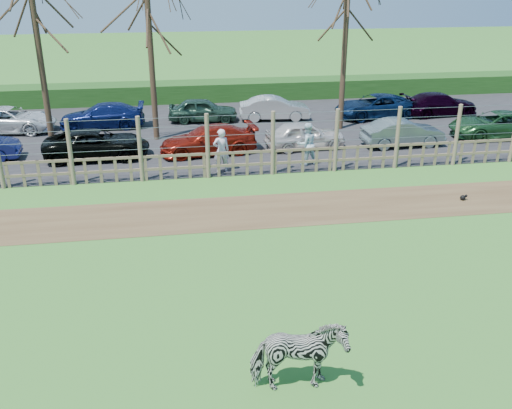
{
  "coord_description": "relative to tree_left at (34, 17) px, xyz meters",
  "views": [
    {
      "loc": [
        -1.33,
        -12.63,
        7.56
      ],
      "look_at": [
        1.0,
        2.5,
        1.1
      ],
      "focal_mm": 40.0,
      "sensor_mm": 36.0,
      "label": 1
    }
  ],
  "objects": [
    {
      "name": "ground",
      "position": [
        6.5,
        -12.5,
        -5.62
      ],
      "size": [
        120.0,
        120.0,
        0.0
      ],
      "primitive_type": "plane",
      "color": "#59A646",
      "rests_on": "ground"
    },
    {
      "name": "dirt_strip",
      "position": [
        6.5,
        -8.0,
        -5.61
      ],
      "size": [
        34.0,
        2.8,
        0.01
      ],
      "primitive_type": "cube",
      "color": "brown",
      "rests_on": "ground"
    },
    {
      "name": "asphalt",
      "position": [
        6.5,
        2.0,
        -5.6
      ],
      "size": [
        44.0,
        13.0,
        0.04
      ],
      "primitive_type": "cube",
      "color": "#232326",
      "rests_on": "ground"
    },
    {
      "name": "hedge",
      "position": [
        6.5,
        9.0,
        -5.07
      ],
      "size": [
        46.0,
        2.0,
        1.1
      ],
      "primitive_type": "cube",
      "color": "#1E4716",
      "rests_on": "ground"
    },
    {
      "name": "fence",
      "position": [
        6.5,
        -4.5,
        -4.81
      ],
      "size": [
        30.16,
        0.16,
        2.5
      ],
      "color": "brown",
      "rests_on": "ground"
    },
    {
      "name": "tree_left",
      "position": [
        0.0,
        0.0,
        0.0
      ],
      "size": [
        4.8,
        4.8,
        7.88
      ],
      "color": "#3D2B1E",
      "rests_on": "ground"
    },
    {
      "name": "tree_mid",
      "position": [
        4.5,
        1.0,
        -0.75
      ],
      "size": [
        4.8,
        4.8,
        6.83
      ],
      "color": "#3D2B1E",
      "rests_on": "ground"
    },
    {
      "name": "tree_right",
      "position": [
        13.5,
        1.5,
        -0.37
      ],
      "size": [
        4.8,
        4.8,
        7.35
      ],
      "color": "#3D2B1E",
      "rests_on": "ground"
    },
    {
      "name": "zebra",
      "position": [
        7.29,
        -16.61,
        -4.86
      ],
      "size": [
        1.8,
        0.84,
        1.51
      ],
      "primitive_type": "imported",
      "rotation": [
        0.0,
        0.0,
        1.56
      ],
      "color": "gray",
      "rests_on": "ground"
    },
    {
      "name": "visitor_a",
      "position": [
        7.06,
        -4.01,
        -4.71
      ],
      "size": [
        0.66,
        0.47,
        1.72
      ],
      "primitive_type": "imported",
      "rotation": [
        0.0,
        0.0,
        3.23
      ],
      "color": "silver",
      "rests_on": "asphalt"
    },
    {
      "name": "visitor_b",
      "position": [
        10.54,
        -3.65,
        -4.71
      ],
      "size": [
        0.97,
        0.83,
        1.72
      ],
      "primitive_type": "imported",
      "rotation": [
        0.0,
        0.0,
        3.38
      ],
      "color": "silver",
      "rests_on": "asphalt"
    },
    {
      "name": "crow",
      "position": [
        15.06,
        -8.14,
        -5.51
      ],
      "size": [
        0.26,
        0.19,
        0.21
      ],
      "color": "black",
      "rests_on": "ground"
    },
    {
      "name": "car_2",
      "position": [
        2.08,
        -1.52,
        -4.98
      ],
      "size": [
        4.36,
        2.08,
        1.2
      ],
      "primitive_type": "imported",
      "rotation": [
        0.0,
        0.0,
        1.59
      ],
      "color": "black",
      "rests_on": "asphalt"
    },
    {
      "name": "car_3",
      "position": [
        6.72,
        -1.59,
        -4.98
      ],
      "size": [
        4.32,
        2.19,
        1.2
      ],
      "primitive_type": "imported",
      "rotation": [
        0.0,
        0.0,
        4.84
      ],
      "color": "maroon",
      "rests_on": "asphalt"
    },
    {
      "name": "car_4",
      "position": [
        11.0,
        -1.49,
        -4.98
      ],
      "size": [
        3.64,
        1.73,
        1.2
      ],
      "primitive_type": "imported",
      "rotation": [
        0.0,
        0.0,
        1.66
      ],
      "color": "silver",
      "rests_on": "asphalt"
    },
    {
      "name": "car_5",
      "position": [
        15.39,
        -1.79,
        -4.98
      ],
      "size": [
        3.69,
        1.43,
        1.2
      ],
      "primitive_type": "imported",
      "rotation": [
        0.0,
        0.0,
        1.62
      ],
      "color": "slate",
      "rests_on": "asphalt"
    },
    {
      "name": "car_6",
      "position": [
        20.26,
        -1.12,
        -4.98
      ],
      "size": [
        4.41,
        2.19,
        1.2
      ],
      "primitive_type": "imported",
      "rotation": [
        0.0,
        0.0,
        4.67
      ],
      "color": "#235127",
      "rests_on": "asphalt"
    },
    {
      "name": "car_8",
      "position": [
        -2.51,
        3.32,
        -4.98
      ],
      "size": [
        4.52,
        2.48,
        1.2
      ],
      "primitive_type": "imported",
      "rotation": [
        0.0,
        0.0,
        1.45
      ],
      "color": "silver",
      "rests_on": "asphalt"
    },
    {
      "name": "car_9",
      "position": [
        1.85,
        3.43,
        -4.98
      ],
      "size": [
        4.15,
        1.72,
        1.2
      ],
      "primitive_type": "imported",
      "rotation": [
        0.0,
        0.0,
        4.7
      ],
      "color": "#0E1950",
      "rests_on": "asphalt"
    },
    {
      "name": "car_10",
      "position": [
        6.86,
        3.89,
        -4.98
      ],
      "size": [
        3.62,
        1.67,
        1.2
      ],
      "primitive_type": "imported",
      "rotation": [
        0.0,
        0.0,
        1.5
      ],
      "color": "#254332",
      "rests_on": "asphalt"
    },
    {
      "name": "car_11",
      "position": [
        10.59,
        3.7,
        -4.98
      ],
      "size": [
        3.72,
        1.53,
        1.2
      ],
      "primitive_type": "imported",
      "rotation": [
        0.0,
        0.0,
        1.5
      ],
      "color": "beige",
      "rests_on": "asphalt"
    },
    {
      "name": "car_12",
      "position": [
        15.95,
        3.36,
        -4.98
      ],
      "size": [
        4.53,
        2.51,
        1.2
      ],
      "primitive_type": "imported",
      "rotation": [
        0.0,
        0.0,
        4.84
      ],
      "color": "#0B1E40",
      "rests_on": "asphalt"
    },
    {
      "name": "car_13",
      "position": [
        19.55,
        3.35,
        -4.98
      ],
      "size": [
        4.27,
        2.05,
        1.2
      ],
      "primitive_type": "imported",
      "rotation": [
        0.0,
        0.0,
        1.66
      ],
      "color": "black",
      "rests_on": "asphalt"
    }
  ]
}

